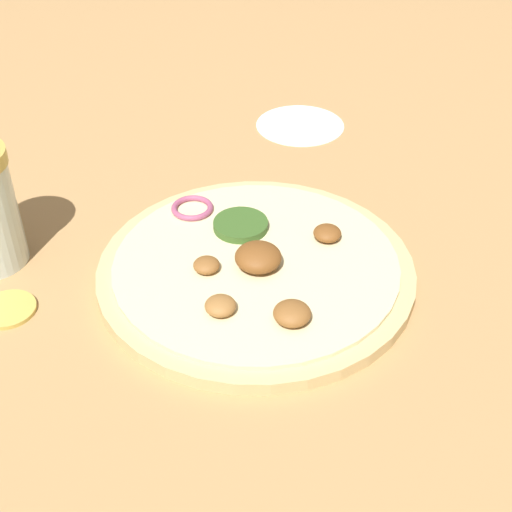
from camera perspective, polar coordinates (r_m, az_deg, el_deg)
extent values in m
plane|color=tan|center=(0.61, 0.00, -1.60)|extent=(3.00, 3.00, 0.00)
cylinder|color=#D6B77A|center=(0.61, 0.00, -1.18)|extent=(0.27, 0.27, 0.01)
cylinder|color=beige|center=(0.60, 0.00, -0.60)|extent=(0.24, 0.24, 0.00)
ellipsoid|color=brown|center=(0.59, -4.04, -0.58)|extent=(0.02, 0.02, 0.01)
cylinder|color=#385B23|center=(0.64, -1.59, 2.44)|extent=(0.05, 0.05, 0.01)
ellipsoid|color=brown|center=(0.63, 5.72, 1.83)|extent=(0.02, 0.02, 0.01)
ellipsoid|color=brown|center=(0.54, 2.90, -4.60)|extent=(0.03, 0.03, 0.01)
ellipsoid|color=brown|center=(0.59, 0.30, -0.06)|extent=(0.04, 0.04, 0.02)
ellipsoid|color=#996633|center=(0.55, -2.87, -3.99)|extent=(0.02, 0.02, 0.01)
torus|color=#A34C70|center=(0.67, -5.12, 3.85)|extent=(0.04, 0.04, 0.01)
cylinder|color=gold|center=(0.61, -19.28, -3.92)|extent=(0.05, 0.05, 0.01)
cylinder|color=white|center=(0.85, 3.55, 10.43)|extent=(0.10, 0.10, 0.00)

